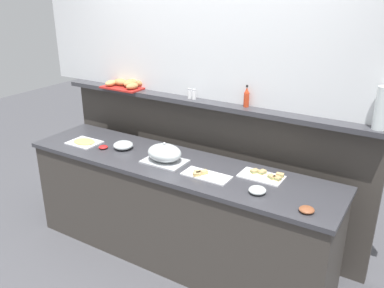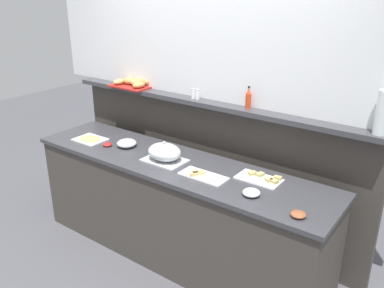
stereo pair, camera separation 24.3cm
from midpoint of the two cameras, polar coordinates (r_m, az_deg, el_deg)
name	(u,v)px [view 1 (the left image)]	position (r m, az deg, el deg)	size (l,w,h in m)	color
ground_plane	(210,223)	(4.11, 0.79, -10.98)	(12.00, 12.00, 0.00)	#4C4C51
buffet_counter	(176,211)	(3.46, -4.34, -9.32)	(2.66, 0.64, 0.88)	#3D3833
back_ledge_unit	(205,164)	(3.71, 0.03, -2.84)	(2.95, 0.22, 1.29)	#3D3833
upper_wall_panel	(209,19)	(3.41, 0.25, 17.10)	(3.55, 0.08, 1.31)	silver
sandwich_platter_rear	(264,176)	(3.03, 7.77, -4.48)	(0.32, 0.19, 0.04)	white
sandwich_platter_front	(205,175)	(3.02, -0.50, -4.39)	(0.36, 0.16, 0.04)	white
cold_cuts_platter	(84,142)	(3.79, -16.63, 0.23)	(0.28, 0.22, 0.02)	silver
serving_cloche	(165,154)	(3.24, -6.01, -1.37)	(0.34, 0.24, 0.17)	#B7BABF
glass_bowl_large	(123,145)	(3.57, -11.53, -0.24)	(0.17, 0.17, 0.07)	silver
glass_bowl_medium	(257,190)	(2.79, 6.67, -6.52)	(0.12, 0.12, 0.05)	silver
condiment_bowl_red	(307,210)	(2.63, 13.21, -8.99)	(0.10, 0.10, 0.03)	brown
condiment_bowl_cream	(103,147)	(3.62, -14.21, -0.45)	(0.08, 0.08, 0.03)	red
hot_sauce_bottle	(247,97)	(3.25, 5.52, 6.48)	(0.04, 0.04, 0.18)	red
salt_shaker	(190,94)	(3.49, -2.34, 7.04)	(0.03, 0.03, 0.09)	white
pepper_shaker	(194,94)	(3.47, -1.74, 6.95)	(0.03, 0.03, 0.09)	white
bread_basket	(127,84)	(3.94, -10.86, 8.25)	(0.40, 0.28, 0.08)	#B2231E
water_carafe	(382,108)	(2.93, 22.90, 4.61)	(0.09, 0.09, 0.29)	silver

